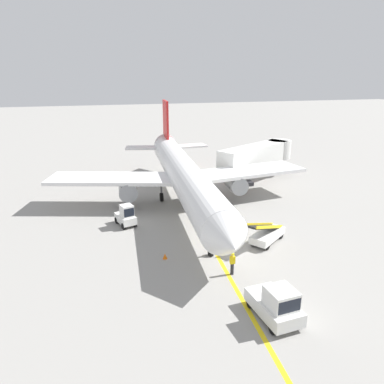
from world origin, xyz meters
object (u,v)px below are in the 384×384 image
ground_crew_wing_walker (218,215)px  safety_cone_nose_left (165,256)px  airliner (183,174)px  pushback_tug (276,304)px  belt_loader_forward_hold (267,234)px  safety_cone_nose_right (213,231)px  ground_crew_marshaller (232,263)px  baggage_tug_near_wing (126,216)px  jet_bridge (261,154)px

ground_crew_wing_walker → safety_cone_nose_left: bearing=-139.0°
safety_cone_nose_left → airliner: bearing=68.7°
pushback_tug → belt_loader_forward_hold: size_ratio=0.79×
belt_loader_forward_hold → safety_cone_nose_right: size_ratio=10.79×
ground_crew_marshaller → ground_crew_wing_walker: (2.12, 8.92, 0.00)m
pushback_tug → belt_loader_forward_hold: bearing=65.6°
ground_crew_marshaller → safety_cone_nose_left: bearing=139.1°
belt_loader_forward_hold → baggage_tug_near_wing: bearing=147.9°
airliner → pushback_tug: (0.11, -20.34, -2.42)m
belt_loader_forward_hold → ground_crew_wing_walker: size_ratio=2.79×
jet_bridge → pushback_tug: jet_bridge is taller
pushback_tug → safety_cone_nose_left: 9.99m
belt_loader_forward_hold → safety_cone_nose_right: 4.81m
airliner → safety_cone_nose_left: airliner is taller
ground_crew_wing_walker → safety_cone_nose_left: (-6.20, -5.39, -0.69)m
belt_loader_forward_hold → safety_cone_nose_left: belt_loader_forward_hold is taller
baggage_tug_near_wing → airliner: bearing=32.3°
jet_bridge → safety_cone_nose_right: 18.65m
airliner → ground_crew_marshaller: bearing=-91.6°
ground_crew_wing_walker → safety_cone_nose_right: (-1.11, -1.93, -0.69)m
airliner → baggage_tug_near_wing: airliner is taller
pushback_tug → ground_crew_wing_walker: 14.31m
pushback_tug → safety_cone_nose_right: bearing=87.7°
baggage_tug_near_wing → safety_cone_nose_right: size_ratio=6.07×
airliner → ground_crew_marshaller: (-0.41, -15.04, -2.51)m
ground_crew_wing_walker → safety_cone_nose_right: size_ratio=3.86×
belt_loader_forward_hold → ground_crew_marshaller: (-4.74, -4.00, 0.13)m
airliner → jet_bridge: bearing=27.3°
ground_crew_marshaller → safety_cone_nose_left: size_ratio=3.86×
ground_crew_marshaller → baggage_tug_near_wing: bearing=119.7°
ground_crew_wing_walker → safety_cone_nose_left: size_ratio=3.86×
belt_loader_forward_hold → safety_cone_nose_left: size_ratio=10.79×
ground_crew_wing_walker → belt_loader_forward_hold: bearing=-62.0°
airliner → safety_cone_nose_right: (0.61, -8.05, -3.20)m
belt_loader_forward_hold → ground_crew_marshaller: belt_loader_forward_hold is taller
pushback_tug → ground_crew_wing_walker: pushback_tug is taller
baggage_tug_near_wing → safety_cone_nose_right: baggage_tug_near_wing is taller
pushback_tug → baggage_tug_near_wing: size_ratio=1.40×
jet_bridge → baggage_tug_near_wing: bearing=-150.9°
pushback_tug → jet_bridge: bearing=65.7°
airliner → jet_bridge: 13.63m
airliner → baggage_tug_near_wing: bearing=-147.7°
jet_bridge → pushback_tug: size_ratio=3.32×
jet_bridge → safety_cone_nose_left: 24.53m
jet_bridge → ground_crew_wing_walker: jet_bridge is taller
baggage_tug_near_wing → safety_cone_nose_left: baggage_tug_near_wing is taller
jet_bridge → safety_cone_nose_right: jet_bridge is taller
airliner → belt_loader_forward_hold: size_ratio=7.45×
safety_cone_nose_right → baggage_tug_near_wing: bearing=151.8°
ground_crew_marshaller → safety_cone_nose_right: size_ratio=3.86×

